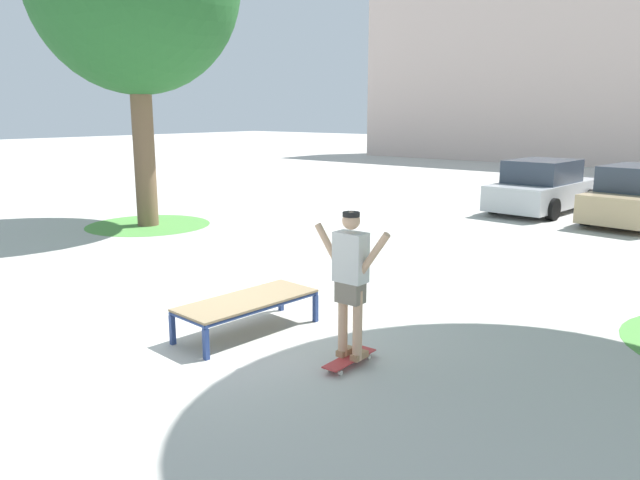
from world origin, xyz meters
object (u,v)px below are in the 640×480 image
at_px(skate_box, 247,302).
at_px(car_silver, 543,188).
at_px(skater, 351,275).
at_px(skateboard, 350,359).

distance_m(skate_box, car_silver, 12.42).
bearing_deg(car_silver, skate_box, -87.22).
distance_m(skater, car_silver, 12.63).
bearing_deg(skate_box, skater, -0.35).
relative_size(skateboard, skater, 0.47).
relative_size(skate_box, car_silver, 0.45).
height_order(skate_box, car_silver, car_silver).
distance_m(skateboard, skater, 0.99).
relative_size(skater, car_silver, 0.39).
bearing_deg(car_silver, skater, -79.58).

